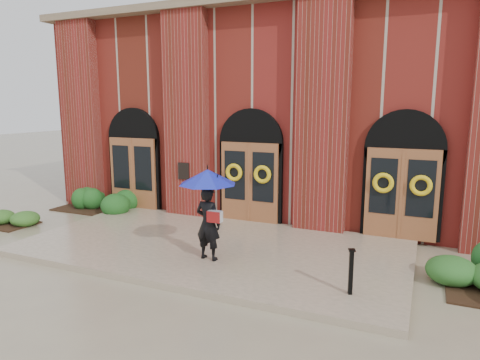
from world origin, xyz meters
The scene contains 7 objects.
ground centered at (0.00, 0.00, 0.00)m, with size 90.00×90.00×0.00m, color gray.
landing centered at (0.00, 0.15, 0.07)m, with size 10.00×5.30×0.15m, color tan.
church_building centered at (0.00, 8.78, 3.50)m, with size 16.20×12.53×7.00m.
man_with_umbrella centered at (0.43, -0.86, 1.68)m, with size 1.48×1.48×2.19m.
metal_post centered at (3.88, -1.44, 0.63)m, with size 0.16×0.16×0.92m.
hedge_wall_left centered at (-5.84, 2.20, 0.37)m, with size 2.91×1.16×0.75m, color #1B4C19.
hedge_front_left centered at (-7.00, -0.38, 0.22)m, with size 1.25×1.07×0.44m, color #2E581E.
Camera 1 is at (5.08, -9.52, 3.83)m, focal length 32.00 mm.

